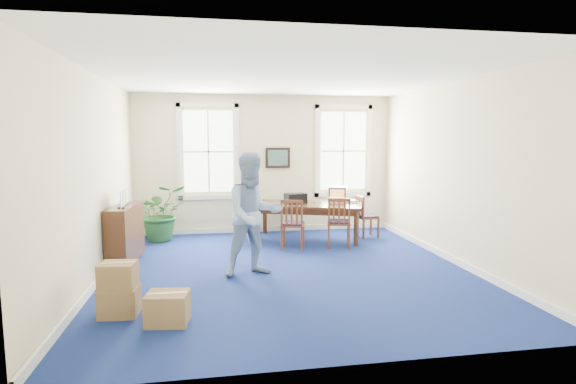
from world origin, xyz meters
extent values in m
plane|color=navy|center=(0.00, 0.00, 0.00)|extent=(6.50, 6.50, 0.00)
plane|color=white|center=(0.00, 0.00, 3.20)|extent=(6.50, 6.50, 0.00)
plane|color=beige|center=(0.00, 3.25, 1.60)|extent=(6.50, 0.00, 6.50)
plane|color=beige|center=(0.00, -3.25, 1.60)|extent=(6.50, 0.00, 6.50)
plane|color=beige|center=(-3.00, 0.00, 1.60)|extent=(0.00, 6.50, 6.50)
plane|color=beige|center=(3.00, 0.00, 1.60)|extent=(0.00, 6.50, 6.50)
cube|color=white|center=(0.00, 3.22, 0.06)|extent=(6.00, 0.04, 0.12)
cube|color=white|center=(-2.97, 0.00, 0.06)|extent=(0.04, 6.50, 0.12)
cube|color=white|center=(2.97, 0.00, 0.06)|extent=(0.04, 6.50, 0.12)
cube|color=white|center=(1.82, 2.24, 0.82)|extent=(0.26, 0.28, 0.06)
cube|color=black|center=(0.56, 2.30, 0.90)|extent=(0.50, 0.39, 0.22)
imported|color=#8BA2CC|center=(-0.59, -0.15, 0.99)|extent=(1.12, 0.95, 1.98)
cube|color=#452413|center=(-2.75, 0.83, 0.49)|extent=(0.47, 1.28, 0.99)
imported|color=#1F5023|center=(-2.33, 2.66, 0.61)|extent=(1.31, 1.22, 1.21)
camera|label=1|loc=(-1.24, -7.23, 2.20)|focal=28.00mm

